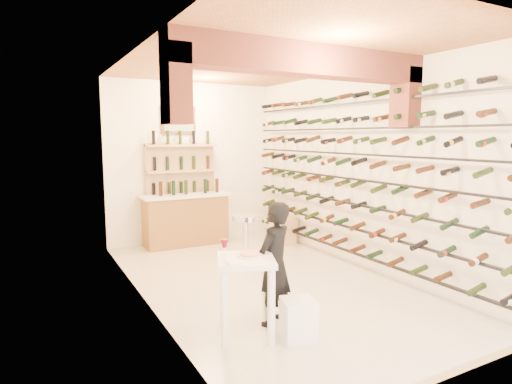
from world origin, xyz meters
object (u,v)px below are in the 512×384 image
Objects in this scene: white_stool at (299,319)px; person at (274,264)px; crate_lower at (283,238)px; wine_rack at (349,173)px; chrome_barstool at (246,238)px; tasting_table at (246,272)px; back_counter at (186,218)px.

person is (-0.04, 0.44, 0.49)m from white_stool.
crate_lower is (2.02, 3.03, -0.58)m from person.
crate_lower is (-0.13, 1.74, -1.42)m from wine_rack.
chrome_barstool is at bearing 153.68° from wine_rack.
chrome_barstool is (0.63, 2.46, 0.29)m from white_stool.
chrome_barstool is at bearing -135.94° from person.
person is at bearing -108.28° from chrome_barstool.
white_stool is at bearing -14.06° from tasting_table.
wine_rack is 3.04m from white_stool.
crate_lower is at bearing 74.46° from tasting_table.
white_stool is 2.56m from chrome_barstool.
person is 3.29× the size of crate_lower.
back_counter is 4.11m from tasting_table.
person reaches higher than crate_lower.
tasting_table reaches higher than crate_lower.
wine_rack is 6.56× the size of chrome_barstool.
tasting_table is 4.02m from crate_lower.
chrome_barstool is (0.67, 2.02, -0.20)m from person.
back_counter is at bearing 100.24° from chrome_barstool.
person is 3.69m from crate_lower.
chrome_barstool is (1.09, 2.13, -0.20)m from tasting_table.
wine_rack is 3.04m from tasting_table.
back_counter is 4.01× the size of white_stool.
chrome_barstool is at bearing 75.64° from white_stool.
person reaches higher than chrome_barstool.
back_counter is at bearing -122.33° from person.
wine_rack is at bearing 50.79° from tasting_table.
person reaches higher than tasting_table.
tasting_table is at bearing -13.11° from person.
chrome_barstool is (-1.49, 0.73, -1.05)m from wine_rack.
person reaches higher than white_stool.
back_counter reaches higher than white_stool.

